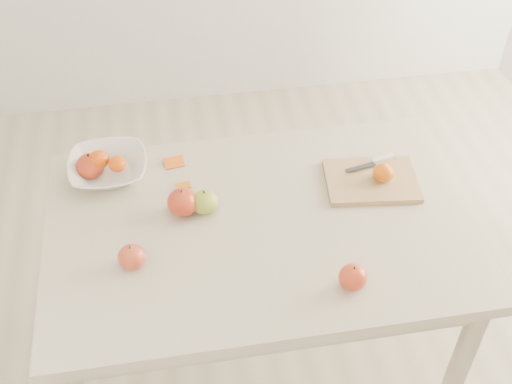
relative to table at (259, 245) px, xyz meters
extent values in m
plane|color=#C6B293|center=(0.00, 0.00, -0.65)|extent=(3.50, 3.50, 0.00)
cube|color=beige|center=(0.00, 0.00, 0.08)|extent=(1.20, 0.80, 0.04)
cylinder|color=#BCAA8E|center=(-0.54, 0.34, -0.30)|extent=(0.06, 0.06, 0.71)
cylinder|color=#BCAA8E|center=(0.54, 0.34, -0.30)|extent=(0.06, 0.06, 0.71)
cylinder|color=#BCAA8E|center=(0.54, -0.34, -0.30)|extent=(0.06, 0.06, 0.71)
cube|color=tan|center=(0.36, 0.11, 0.11)|extent=(0.29, 0.23, 0.02)
ellipsoid|color=#C94907|center=(0.39, 0.10, 0.14)|extent=(0.06, 0.06, 0.05)
imported|color=white|center=(-0.42, 0.27, 0.13)|extent=(0.24, 0.24, 0.06)
ellipsoid|color=#CD4E07|center=(-0.44, 0.28, 0.16)|extent=(0.06, 0.06, 0.06)
ellipsoid|color=#D84D07|center=(-0.39, 0.26, 0.15)|extent=(0.05, 0.05, 0.05)
cube|color=#E1580F|center=(-0.22, 0.29, 0.10)|extent=(0.07, 0.05, 0.01)
cube|color=#CB6C0E|center=(-0.20, 0.18, 0.10)|extent=(0.05, 0.04, 0.01)
cube|color=white|center=(0.42, 0.18, 0.12)|extent=(0.08, 0.03, 0.01)
cube|color=#34363B|center=(0.34, 0.15, 0.12)|extent=(0.10, 0.03, 0.00)
ellipsoid|color=olive|center=(-0.15, 0.07, 0.13)|extent=(0.08, 0.08, 0.07)
ellipsoid|color=maroon|center=(0.20, -0.27, 0.13)|extent=(0.07, 0.07, 0.07)
ellipsoid|color=maroon|center=(-0.36, -0.10, 0.13)|extent=(0.07, 0.07, 0.07)
ellipsoid|color=#9E0C0E|center=(-0.47, 0.28, 0.14)|extent=(0.08, 0.08, 0.08)
ellipsoid|color=#920103|center=(-0.21, 0.07, 0.14)|extent=(0.09, 0.09, 0.08)
camera|label=1|loc=(-0.22, -1.26, 1.40)|focal=45.00mm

